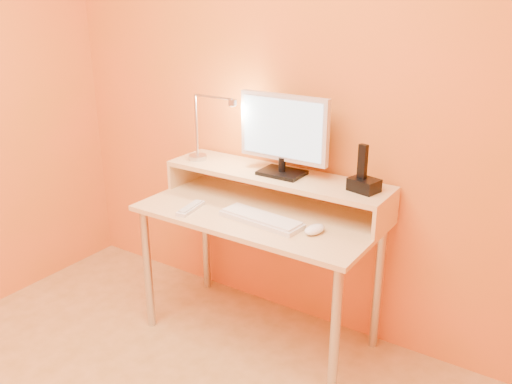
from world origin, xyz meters
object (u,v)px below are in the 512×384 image
Objects in this scene: lamp_base at (198,157)px; phone_dock at (364,185)px; monitor_panel at (284,128)px; remote_control at (191,208)px; mouse at (315,229)px; keyboard at (261,220)px.

lamp_base is 0.96m from phone_dock.
remote_control is (-0.34, -0.33, -0.39)m from monitor_panel.
monitor_panel is 0.61m from remote_control.
lamp_base is (-0.52, -0.04, -0.23)m from monitor_panel.
remote_control is at bearing -159.10° from mouse.
lamp_base reaches higher than keyboard.
phone_dock is at bearing 13.28° from remote_control.
mouse is (0.27, 0.02, 0.01)m from keyboard.
remote_control is at bearing -57.81° from lamp_base.
phone_dock is at bearing 72.82° from mouse.
mouse is 0.59× the size of remote_control.
monitor_panel is at bearing 155.28° from mouse.
phone_dock reaches higher than remote_control.
mouse is at bearing -13.36° from lamp_base.
phone_dock is at bearing 1.80° from lamp_base.
phone_dock is at bearing 37.04° from keyboard.
keyboard is at bearing -21.42° from lamp_base.
monitor_panel is at bearing 103.53° from keyboard.
lamp_base is at bearing 163.91° from keyboard.
monitor_panel is at bearing 35.23° from remote_control.
mouse reaches higher than remote_control.
lamp_base is 0.24× the size of keyboard.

